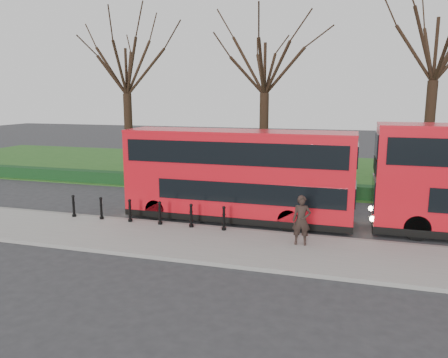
% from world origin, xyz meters
% --- Properties ---
extents(ground, '(120.00, 120.00, 0.00)m').
position_xyz_m(ground, '(0.00, 0.00, 0.00)').
color(ground, '#28282B').
rests_on(ground, ground).
extents(pavement, '(60.00, 4.00, 0.15)m').
position_xyz_m(pavement, '(0.00, -3.00, 0.07)').
color(pavement, gray).
rests_on(pavement, ground).
extents(kerb, '(60.00, 0.25, 0.16)m').
position_xyz_m(kerb, '(0.00, -1.00, 0.07)').
color(kerb, slate).
rests_on(kerb, ground).
extents(grass_verge, '(60.00, 18.00, 0.06)m').
position_xyz_m(grass_verge, '(0.00, 15.00, 0.03)').
color(grass_verge, '#214D19').
rests_on(grass_verge, ground).
extents(hedge, '(60.00, 0.90, 0.80)m').
position_xyz_m(hedge, '(0.00, 6.80, 0.40)').
color(hedge, black).
rests_on(hedge, ground).
extents(yellow_line_outer, '(60.00, 0.10, 0.01)m').
position_xyz_m(yellow_line_outer, '(0.00, -0.70, 0.01)').
color(yellow_line_outer, yellow).
rests_on(yellow_line_outer, ground).
extents(yellow_line_inner, '(60.00, 0.10, 0.01)m').
position_xyz_m(yellow_line_inner, '(0.00, -0.50, 0.01)').
color(yellow_line_inner, yellow).
rests_on(yellow_line_inner, ground).
extents(tree_left, '(6.91, 6.91, 10.80)m').
position_xyz_m(tree_left, '(-8.00, 10.00, 7.85)').
color(tree_left, black).
rests_on(tree_left, ground).
extents(tree_mid, '(6.95, 6.95, 10.86)m').
position_xyz_m(tree_mid, '(2.00, 10.00, 7.89)').
color(tree_mid, black).
rests_on(tree_mid, ground).
extents(tree_right, '(7.75, 7.75, 12.12)m').
position_xyz_m(tree_right, '(12.00, 10.00, 8.81)').
color(tree_right, black).
rests_on(tree_right, ground).
extents(bollard_row, '(7.58, 0.15, 1.00)m').
position_xyz_m(bollard_row, '(-1.08, -1.35, 0.65)').
color(bollard_row, black).
rests_on(bollard_row, pavement).
extents(bus_lead, '(10.60, 2.44, 4.22)m').
position_xyz_m(bus_lead, '(2.64, 0.84, 2.12)').
color(bus_lead, red).
rests_on(bus_lead, ground).
extents(pedestrian, '(0.75, 0.54, 1.92)m').
position_xyz_m(pedestrian, '(6.00, -2.26, 1.11)').
color(pedestrian, black).
rests_on(pedestrian, pavement).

